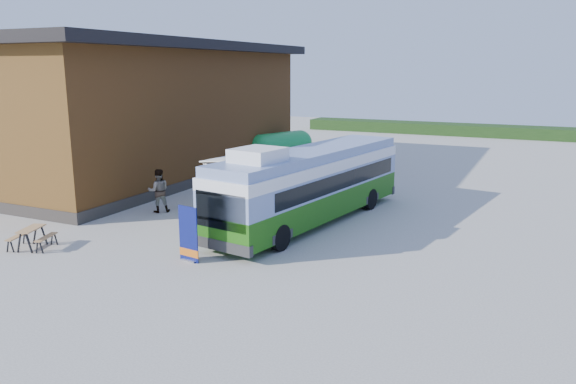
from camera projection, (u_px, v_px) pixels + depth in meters
The scene contains 10 objects.
ground at pixel (218, 247), 19.45m from camera, with size 100.00×100.00×0.00m, color #BCB7AD.
barn at pixel (153, 113), 31.87m from camera, with size 9.60×21.20×7.50m.
hedge at pixel (524, 132), 49.61m from camera, with size 40.00×3.00×1.00m, color #264419.
bus at pixel (311, 183), 22.25m from camera, with size 4.06×11.32×3.41m.
awning at pixel (256, 158), 23.00m from camera, with size 3.05×4.30×0.50m.
banner at pixel (188, 239), 17.88m from camera, with size 0.79×0.26×1.82m.
picnic_table at pixel (31, 233), 19.20m from camera, with size 1.58×1.49×0.73m.
person_a at pixel (232, 182), 26.69m from camera, with size 0.57×0.37×1.56m, color #999999.
person_b at pixel (159, 191), 24.02m from camera, with size 0.91×0.71×1.88m, color #999999.
slurry_tanker at pixel (281, 145), 36.39m from camera, with size 2.84×5.19×2.01m.
Camera 1 is at (10.10, -15.78, 6.08)m, focal length 35.00 mm.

